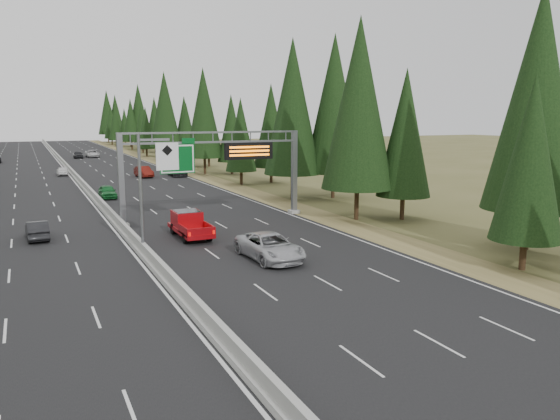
{
  "coord_description": "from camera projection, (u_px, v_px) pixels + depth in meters",
  "views": [
    {
      "loc": [
        -6.72,
        -10.71,
        9.19
      ],
      "look_at": [
        7.69,
        20.0,
        3.34
      ],
      "focal_mm": 35.0,
      "sensor_mm": 36.0,
      "label": 1
    }
  ],
  "objects": [
    {
      "name": "road",
      "position": [
        73.0,
        175.0,
        85.29
      ],
      "size": [
        32.0,
        260.0,
        0.08
      ],
      "primitive_type": "cube",
      "color": "black",
      "rests_on": "ground"
    },
    {
      "name": "shoulder_right",
      "position": [
        184.0,
        171.0,
        92.74
      ],
      "size": [
        3.6,
        260.0,
        0.06
      ],
      "primitive_type": "cube",
      "color": "olive",
      "rests_on": "ground"
    },
    {
      "name": "median_barrier",
      "position": [
        73.0,
        173.0,
        85.23
      ],
      "size": [
        0.7,
        260.0,
        0.85
      ],
      "color": "#979792",
      "rests_on": "road"
    },
    {
      "name": "sign_gantry",
      "position": [
        221.0,
        161.0,
        47.88
      ],
      "size": [
        16.75,
        0.98,
        7.8
      ],
      "color": "slate",
      "rests_on": "road"
    },
    {
      "name": "hov_sign_pole",
      "position": [
        150.0,
        185.0,
        35.64
      ],
      "size": [
        2.8,
        0.5,
        8.0
      ],
      "color": "slate",
      "rests_on": "road"
    },
    {
      "name": "tree_row_right",
      "position": [
        241.0,
        116.0,
        78.89
      ],
      "size": [
        11.7,
        241.64,
        18.3
      ],
      "color": "black",
      "rests_on": "ground"
    },
    {
      "name": "silver_minivan",
      "position": [
        270.0,
        247.0,
        35.04
      ],
      "size": [
        3.04,
        6.14,
        1.67
      ],
      "primitive_type": "imported",
      "rotation": [
        0.0,
        0.0,
        0.04
      ],
      "color": "#AFB0B4",
      "rests_on": "road"
    },
    {
      "name": "red_pickup",
      "position": [
        189.0,
        223.0,
        41.74
      ],
      "size": [
        2.1,
        5.89,
        1.92
      ],
      "color": "black",
      "rests_on": "road"
    },
    {
      "name": "car_ahead_green",
      "position": [
        107.0,
        192.0,
        61.33
      ],
      "size": [
        1.77,
        4.31,
        1.46
      ],
      "primitive_type": "imported",
      "rotation": [
        0.0,
        0.0,
        -0.01
      ],
      "color": "#176529",
      "rests_on": "road"
    },
    {
      "name": "car_ahead_dkred",
      "position": [
        144.0,
        172.0,
        82.41
      ],
      "size": [
        2.21,
        5.1,
        1.63
      ],
      "primitive_type": "imported",
      "rotation": [
        0.0,
        0.0,
        0.1
      ],
      "color": "maroon",
      "rests_on": "road"
    },
    {
      "name": "car_ahead_dkgrey",
      "position": [
        177.0,
        171.0,
        84.03
      ],
      "size": [
        2.5,
        5.75,
        1.65
      ],
      "primitive_type": "imported",
      "rotation": [
        0.0,
        0.0,
        -0.03
      ],
      "color": "black",
      "rests_on": "road"
    },
    {
      "name": "car_ahead_white",
      "position": [
        92.0,
        154.0,
        122.49
      ],
      "size": [
        2.72,
        5.77,
        1.59
      ],
      "primitive_type": "imported",
      "rotation": [
        0.0,
        0.0,
        0.01
      ],
      "color": "silver",
      "rests_on": "road"
    },
    {
      "name": "car_ahead_far",
      "position": [
        78.0,
        155.0,
        119.47
      ],
      "size": [
        2.01,
        4.72,
        1.59
      ],
      "primitive_type": "imported",
      "rotation": [
        0.0,
        0.0,
        -0.03
      ],
      "color": "black",
      "rests_on": "road"
    },
    {
      "name": "car_onc_near",
      "position": [
        37.0,
        230.0,
        40.8
      ],
      "size": [
        1.67,
        4.28,
        1.39
      ],
      "primitive_type": "imported",
      "rotation": [
        0.0,
        0.0,
        3.19
      ],
      "color": "black",
      "rests_on": "road"
    },
    {
      "name": "car_onc_white",
      "position": [
        62.0,
        171.0,
        84.89
      ],
      "size": [
        1.66,
        4.02,
        1.36
      ],
      "primitive_type": "imported",
      "rotation": [
        0.0,
        0.0,
        3.13
      ],
      "color": "silver",
      "rests_on": "road"
    }
  ]
}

